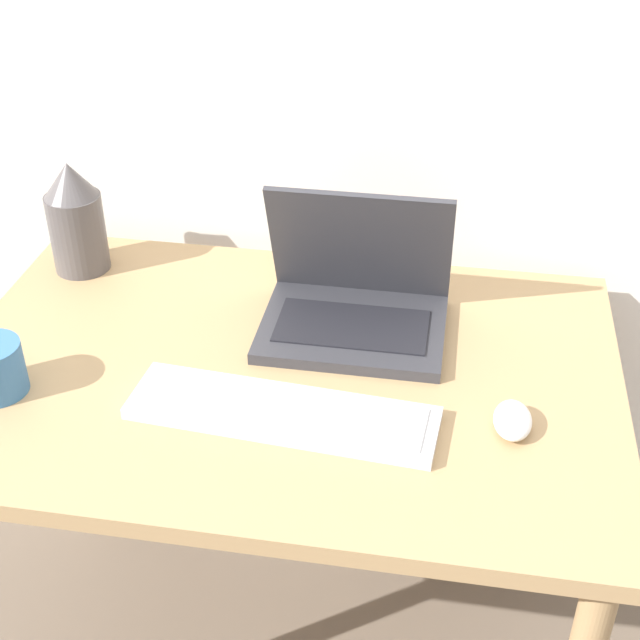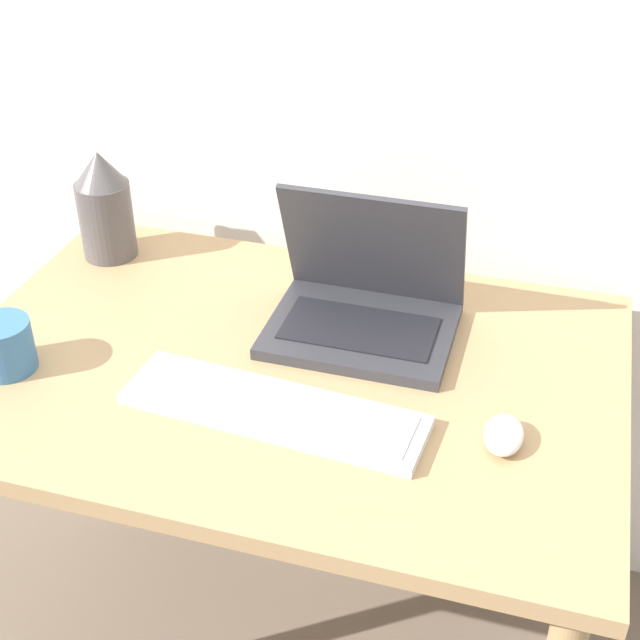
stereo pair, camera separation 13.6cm
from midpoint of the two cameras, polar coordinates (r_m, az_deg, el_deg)
desk at (r=1.50m, az=0.36°, el=-5.84°), size 1.08×0.74×0.73m
laptop at (r=1.50m, az=5.51°, el=1.15°), size 0.31×0.24×0.25m
keyboard at (r=1.33m, az=-0.04°, el=-5.85°), size 0.47×0.16×0.02m
mouse at (r=1.32m, az=14.63°, el=-7.25°), size 0.06×0.09×0.03m
vase at (r=1.73m, az=-11.45°, el=7.12°), size 0.10×0.10×0.21m
mug at (r=1.47m, az=-17.14°, el=-1.68°), size 0.09×0.09×0.09m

